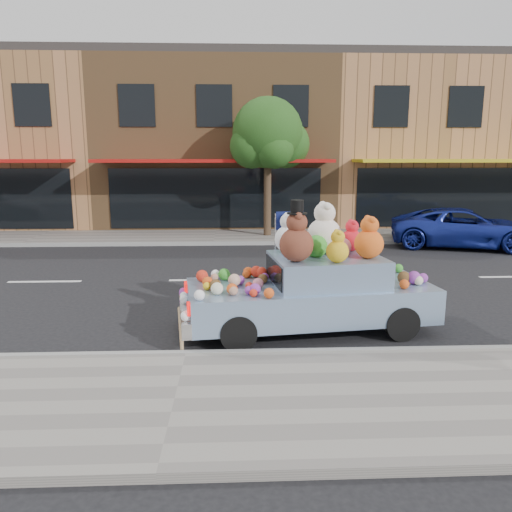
{
  "coord_description": "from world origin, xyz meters",
  "views": [
    {
      "loc": [
        0.78,
        -12.29,
        3.1
      ],
      "look_at": [
        1.16,
        -3.14,
        1.25
      ],
      "focal_mm": 35.0,
      "sensor_mm": 36.0,
      "label": 1
    }
  ],
  "objects": [
    {
      "name": "near_sidewalk",
      "position": [
        0.0,
        -6.5,
        0.06
      ],
      "size": [
        60.0,
        3.0,
        0.12
      ],
      "primitive_type": "cube",
      "color": "gray",
      "rests_on": "ground"
    },
    {
      "name": "storefront_mid",
      "position": [
        0.0,
        11.97,
        3.64
      ],
      "size": [
        10.0,
        9.8,
        7.3
      ],
      "color": "olive",
      "rests_on": "ground"
    },
    {
      "name": "far_kerb",
      "position": [
        0.0,
        5.0,
        0.07
      ],
      "size": [
        60.0,
        0.12,
        0.13
      ],
      "primitive_type": "cube",
      "color": "gray",
      "rests_on": "ground"
    },
    {
      "name": "art_car",
      "position": [
        2.13,
        -3.73,
        0.83
      ],
      "size": [
        4.67,
        2.3,
        2.38
      ],
      "rotation": [
        0.0,
        0.0,
        0.13
      ],
      "color": "black",
      "rests_on": "ground"
    },
    {
      "name": "storefront_left",
      "position": [
        -10.0,
        11.97,
        3.64
      ],
      "size": [
        10.0,
        9.8,
        7.3
      ],
      "color": "#AD7448",
      "rests_on": "ground"
    },
    {
      "name": "far_sidewalk",
      "position": [
        0.0,
        6.5,
        0.06
      ],
      "size": [
        60.0,
        3.0,
        0.12
      ],
      "primitive_type": "cube",
      "color": "gray",
      "rests_on": "ground"
    },
    {
      "name": "storefront_right",
      "position": [
        10.0,
        11.97,
        3.64
      ],
      "size": [
        10.0,
        9.8,
        7.3
      ],
      "color": "#AD7448",
      "rests_on": "ground"
    },
    {
      "name": "street_tree",
      "position": [
        2.03,
        6.55,
        3.69
      ],
      "size": [
        3.0,
        2.7,
        5.22
      ],
      "color": "#38281C",
      "rests_on": "ground"
    },
    {
      "name": "near_kerb",
      "position": [
        0.0,
        -5.0,
        0.07
      ],
      "size": [
        60.0,
        0.12,
        0.13
      ],
      "primitive_type": "cube",
      "color": "gray",
      "rests_on": "ground"
    },
    {
      "name": "car_blue",
      "position": [
        8.58,
        4.25,
        0.67
      ],
      "size": [
        5.24,
        3.51,
        1.34
      ],
      "primitive_type": "imported",
      "rotation": [
        0.0,
        0.0,
        1.28
      ],
      "color": "#1C2B9A",
      "rests_on": "ground"
    },
    {
      "name": "ground",
      "position": [
        0.0,
        0.0,
        0.0
      ],
      "size": [
        120.0,
        120.0,
        0.0
      ],
      "primitive_type": "plane",
      "color": "black",
      "rests_on": "ground"
    }
  ]
}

